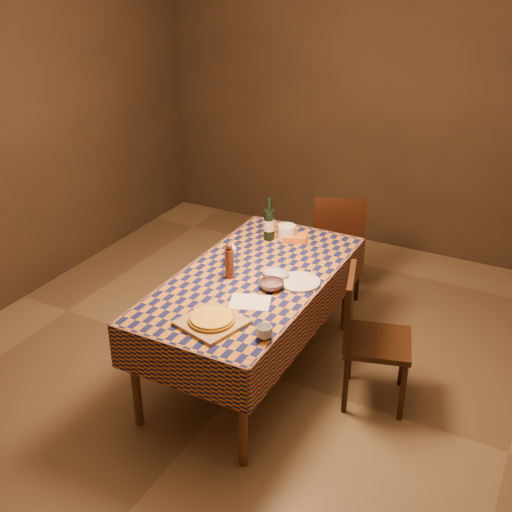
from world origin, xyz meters
The scene contains 16 objects.
room centered at (0.00, 0.00, 1.35)m, with size 5.00×5.10×2.70m.
dining_table centered at (0.00, 0.00, 0.69)m, with size 0.94×1.84×0.77m.
cutting_board centered at (0.06, -0.63, 0.78)m, with size 0.34×0.34×0.02m, color #A07E4B.
pizza centered at (0.06, -0.63, 0.80)m, with size 0.30×0.30×0.03m.
pepper_mill centered at (-0.13, -0.08, 0.89)m, with size 0.07×0.07×0.25m.
bowl centered at (0.19, -0.09, 0.80)m, with size 0.16×0.16×0.05m, color #5A404B.
wine_glass centered at (-0.21, 0.08, 0.88)m, with size 0.08×0.08×0.16m.
wine_bottle centered at (-0.17, 0.58, 0.89)m, with size 0.09×0.09×0.33m.
deli_tub centered at (-0.05, 0.64, 0.83)m, with size 0.13×0.13×0.11m, color white.
takeout_container centered at (0.01, 0.64, 0.79)m, with size 0.18×0.13×0.04m, color orange.
white_plate centered at (0.31, 0.06, 0.78)m, with size 0.27×0.27×0.02m, color silver.
tumbler centered at (0.40, -0.61, 0.81)m, with size 0.10×0.10×0.08m, color silver.
flour_patch centered at (0.14, -0.30, 0.77)m, with size 0.25×0.19×0.00m, color white.
flour_bag centered at (0.14, 0.07, 0.80)m, with size 0.19×0.14×0.05m, color #9AAAC5.
chair_far centered at (0.11, 1.32, 0.52)m, with size 0.54×0.55×0.93m.
chair_right centered at (0.78, 0.09, 0.52)m, with size 0.53×0.52×0.93m.
Camera 1 is at (1.77, -3.31, 2.81)m, focal length 45.00 mm.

